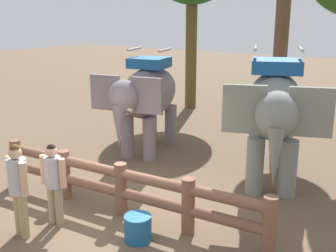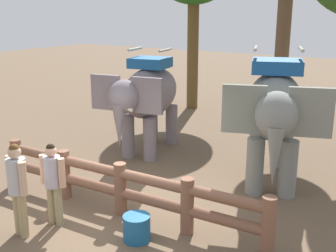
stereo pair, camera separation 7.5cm
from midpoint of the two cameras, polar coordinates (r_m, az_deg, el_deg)
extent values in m
plane|color=brown|center=(8.61, -5.89, -11.52)|extent=(60.00, 60.00, 0.00)
cylinder|color=brown|center=(10.29, -19.42, -4.57)|extent=(0.24, 0.24, 1.05)
cylinder|color=brown|center=(9.26, -13.49, -6.33)|extent=(0.24, 0.24, 1.05)
cylinder|color=brown|center=(8.36, -6.14, -8.40)|extent=(0.24, 0.24, 1.05)
cylinder|color=brown|center=(7.65, 2.88, -10.72)|extent=(0.24, 0.24, 1.05)
cylinder|color=brown|center=(7.16, 13.59, -13.10)|extent=(0.24, 0.24, 1.05)
cylinder|color=brown|center=(8.39, -6.12, -8.87)|extent=(5.87, 0.45, 0.20)
cylinder|color=brown|center=(8.24, -6.20, -6.33)|extent=(5.87, 0.45, 0.20)
cylinder|color=slate|center=(11.17, -2.27, -1.79)|extent=(0.35, 0.35, 1.17)
cylinder|color=slate|center=(11.43, -5.21, -1.42)|extent=(0.35, 0.35, 1.17)
cylinder|color=slate|center=(12.56, 0.66, 0.20)|extent=(0.35, 0.35, 1.17)
cylinder|color=slate|center=(12.80, -2.02, 0.48)|extent=(0.35, 0.35, 1.17)
ellipsoid|color=slate|center=(11.72, -2.19, 4.56)|extent=(1.65, 2.80, 1.36)
ellipsoid|color=slate|center=(10.32, -5.71, 3.94)|extent=(0.90, 1.00, 0.83)
cube|color=slate|center=(10.16, -2.60, 4.10)|extent=(0.78, 0.27, 0.87)
cube|color=gray|center=(10.67, -8.15, 4.52)|extent=(0.78, 0.27, 0.87)
cone|color=slate|center=(10.21, -6.40, -0.04)|extent=(0.31, 0.31, 1.07)
cone|color=beige|center=(10.11, -5.48, 2.32)|extent=(0.36, 0.16, 0.15)
cone|color=beige|center=(10.26, -7.00, 2.46)|extent=(0.36, 0.16, 0.15)
cube|color=#175186|center=(11.60, -2.23, 8.52)|extent=(1.14, 1.05, 0.27)
cylinder|color=#A59E8C|center=(11.38, -0.17, 10.17)|extent=(0.22, 0.78, 0.07)
cylinder|color=#A59E8C|center=(11.75, -4.27, 10.29)|extent=(0.22, 0.78, 0.07)
cylinder|color=gray|center=(9.38, 16.06, -5.55)|extent=(0.38, 0.38, 1.26)
cylinder|color=gray|center=(9.36, 11.83, -5.31)|extent=(0.38, 0.38, 1.26)
cylinder|color=gray|center=(10.98, 15.64, -2.42)|extent=(0.38, 0.38, 1.26)
cylinder|color=gray|center=(10.96, 12.03, -2.22)|extent=(0.38, 0.38, 1.26)
ellipsoid|color=gray|center=(9.84, 14.33, 2.73)|extent=(2.16, 3.08, 1.46)
ellipsoid|color=gray|center=(8.18, 14.63, 1.46)|extent=(1.08, 1.16, 0.89)
cube|color=gray|center=(8.32, 18.82, 1.74)|extent=(0.83, 0.41, 0.94)
cube|color=gray|center=(8.28, 10.42, 2.25)|extent=(0.83, 0.41, 0.94)
cone|color=gray|center=(8.06, 14.34, -4.05)|extent=(0.33, 0.33, 1.15)
cube|color=navy|center=(9.69, 14.67, 7.79)|extent=(1.33, 1.25, 0.29)
cylinder|color=#A59E8C|center=(9.68, 17.71, 9.81)|extent=(0.36, 0.82, 0.07)
cylinder|color=#A59E8C|center=(9.65, 11.94, 10.18)|extent=(0.36, 0.82, 0.07)
cylinder|color=tan|center=(7.98, -18.65, -11.34)|extent=(0.16, 0.16, 0.82)
cylinder|color=tan|center=(8.13, -19.24, -10.89)|extent=(0.16, 0.16, 0.82)
cylinder|color=#B2B4BB|center=(7.77, -19.41, -6.34)|extent=(0.39, 0.39, 0.63)
cylinder|color=tan|center=(7.56, -18.63, -6.74)|extent=(0.13, 0.13, 0.59)
cylinder|color=tan|center=(7.96, -20.17, -5.75)|extent=(0.13, 0.13, 0.59)
sphere|color=tan|center=(7.63, -19.70, -3.37)|extent=(0.23, 0.23, 0.23)
sphere|color=#593819|center=(7.61, -19.74, -2.92)|extent=(0.18, 0.18, 0.18)
cylinder|color=#988B67|center=(8.22, -14.25, -10.38)|extent=(0.14, 0.14, 0.75)
cylinder|color=#988B67|center=(8.33, -15.14, -10.11)|extent=(0.14, 0.14, 0.75)
cylinder|color=#ADABBA|center=(8.01, -15.02, -5.95)|extent=(0.34, 0.34, 0.58)
cylinder|color=tan|center=(7.87, -13.83, -6.14)|extent=(0.12, 0.12, 0.55)
cylinder|color=tan|center=(8.15, -16.19, -5.57)|extent=(0.12, 0.12, 0.55)
sphere|color=tan|center=(7.88, -15.22, -3.28)|extent=(0.21, 0.21, 0.21)
sphere|color=black|center=(7.86, -15.25, -2.89)|extent=(0.16, 0.16, 0.16)
cylinder|color=brown|center=(16.96, 3.48, 9.91)|extent=(0.44, 0.44, 4.50)
cylinder|color=brown|center=(14.75, 15.21, 9.70)|extent=(0.47, 0.47, 5.08)
cylinder|color=#19598C|center=(7.58, -3.94, -13.51)|extent=(0.48, 0.48, 0.46)
camera|label=1|loc=(0.04, -89.77, 0.06)|focal=45.34mm
camera|label=2|loc=(0.04, 90.23, -0.06)|focal=45.34mm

